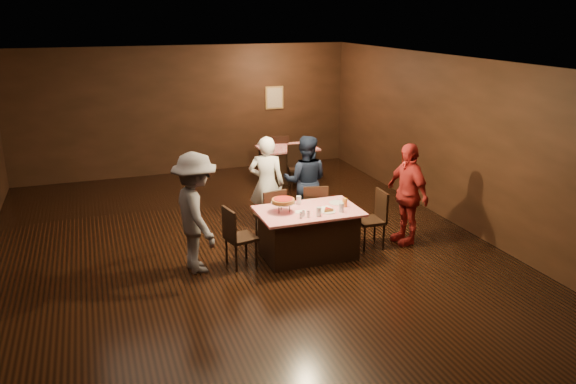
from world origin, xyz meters
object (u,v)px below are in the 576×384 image
object	(u,v)px
pizza_stand	(283,201)
plate_empty	(337,203)
chair_end_left	(241,236)
chair_back_far	(279,154)
chair_far_left	(270,215)
back_table	(287,163)
diner_red_shirt	(407,194)
main_table	(308,233)
chair_back_near	(298,167)
chair_end_right	(370,219)
glass_amber	(345,203)
diner_white_jacket	(267,184)
glass_back	(299,200)
diner_navy_hoodie	(306,181)
diner_grey_knit	(196,213)
chair_far_right	(314,210)
glass_front_right	(341,208)

from	to	relation	value
pizza_stand	plate_empty	world-z (taller)	pizza_stand
chair_end_left	chair_back_far	world-z (taller)	same
chair_far_left	back_table	bearing A→B (deg)	-125.04
chair_back_far	diner_red_shirt	size ratio (longest dim) A/B	0.55
main_table	chair_back_near	bearing A→B (deg)	71.99
chair_end_right	glass_amber	distance (m)	0.62
diner_white_jacket	plate_empty	size ratio (longest dim) A/B	6.82
chair_end_left	diner_white_jacket	world-z (taller)	diner_white_jacket
glass_back	diner_navy_hoodie	bearing A→B (deg)	63.02
glass_back	back_table	bearing A→B (deg)	73.08
diner_white_jacket	glass_amber	xyz separation A→B (m)	(0.88, -1.34, -0.01)
main_table	back_table	size ratio (longest dim) A/B	1.23
chair_end_left	diner_navy_hoodie	distance (m)	2.05
chair_end_left	chair_far_left	bearing A→B (deg)	-55.00
chair_back_near	diner_white_jacket	bearing A→B (deg)	-112.47
back_table	chair_back_near	world-z (taller)	chair_back_near
main_table	glass_back	distance (m)	0.55
chair_back_far	pizza_stand	world-z (taller)	pizza_stand
diner_navy_hoodie	diner_grey_knit	bearing A→B (deg)	52.95
chair_end_left	chair_back_near	bearing A→B (deg)	-44.83
chair_far_right	diner_grey_knit	distance (m)	2.30
main_table	glass_front_right	xyz separation A→B (m)	(0.45, -0.25, 0.46)
chair_end_left	diner_white_jacket	bearing A→B (deg)	-44.45
diner_white_jacket	diner_grey_knit	xyz separation A→B (m)	(-1.47, -1.21, 0.06)
chair_back_near	diner_red_shirt	xyz separation A→B (m)	(0.63, -3.46, 0.38)
chair_end_right	chair_back_near	size ratio (longest dim) A/B	1.00
chair_back_near	glass_front_right	bearing A→B (deg)	-89.64
back_table	glass_front_right	world-z (taller)	glass_front_right
back_table	chair_back_near	distance (m)	0.71
chair_end_right	diner_grey_knit	world-z (taller)	diner_grey_knit
plate_empty	glass_front_right	world-z (taller)	glass_front_right
chair_end_right	chair_back_near	xyz separation A→B (m)	(0.02, 3.43, 0.00)
diner_grey_knit	glass_back	distance (m)	1.72
diner_navy_hoodie	plate_empty	distance (m)	1.14
chair_far_right	diner_navy_hoodie	world-z (taller)	diner_navy_hoodie
back_table	chair_far_right	size ratio (longest dim) A/B	1.37
chair_back_far	diner_white_jacket	xyz separation A→B (m)	(-1.40, -3.45, 0.38)
chair_end_left	diner_grey_knit	xyz separation A→B (m)	(-0.65, 0.07, 0.43)
chair_end_left	glass_back	distance (m)	1.15
chair_back_far	diner_white_jacket	distance (m)	3.74
main_table	glass_front_right	bearing A→B (deg)	-29.05
diner_red_shirt	diner_grey_knit	bearing A→B (deg)	-97.05
chair_back_near	glass_back	world-z (taller)	chair_back_near
chair_back_near	diner_grey_knit	world-z (taller)	diner_grey_knit
chair_end_right	glass_back	xyz separation A→B (m)	(-1.15, 0.30, 0.37)
pizza_stand	glass_front_right	distance (m)	0.91
main_table	diner_grey_knit	world-z (taller)	diner_grey_knit
chair_end_left	chair_end_right	size ratio (longest dim) A/B	1.00
chair_back_near	diner_red_shirt	size ratio (longest dim) A/B	0.55
plate_empty	diner_grey_knit	bearing A→B (deg)	-178.03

